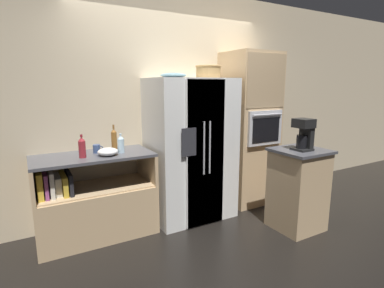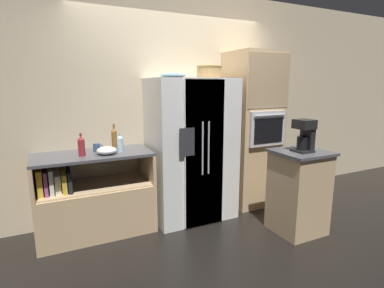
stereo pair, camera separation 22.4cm
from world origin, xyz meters
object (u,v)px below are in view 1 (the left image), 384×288
Objects in this scene: wicker_basket at (208,71)px; mug at (97,149)px; bottle_short at (121,144)px; bottle_wide at (82,147)px; bottle_tall at (114,139)px; wall_oven at (249,129)px; refrigerator at (191,149)px; fruit_bowl at (173,75)px; coffee_maker at (304,133)px; mixing_bowl at (108,152)px.

mug is (-1.30, 0.19, -0.84)m from wicker_basket.
bottle_short is 1.95× the size of mug.
bottle_wide reaches higher than bottle_short.
wall_oven is at bearing -3.45° from bottle_tall.
refrigerator is 5.59× the size of wicker_basket.
fruit_bowl is 1.26m from bottle_wide.
bottle_tall is (-0.66, 0.18, -0.71)m from fruit_bowl.
wicker_basket reaches higher than bottle_tall.
wicker_basket is 0.88× the size of coffee_maker.
refrigerator is at bearing 133.25° from coffee_maker.
bottle_wide is (-0.40, -0.02, 0.01)m from bottle_short.
coffee_maker is at bearing -28.56° from mug.
wall_oven is at bearing 7.57° from wicker_basket.
mug is at bearing 172.91° from refrigerator.
bottle_wide is 1.14× the size of mixing_bowl.
refrigerator is 0.96m from wicker_basket.
coffee_maker is at bearing -23.17° from bottle_wide.
bottle_short is (0.03, -0.15, -0.03)m from bottle_tall.
refrigerator is at bearing -7.09° from mug.
bottle_tall is (-1.84, 0.11, 0.00)m from wall_oven.
wall_oven is 0.99m from coffee_maker.
wicker_basket is 2.82× the size of mug.
fruit_bowl reaches higher than bottle_tall.
wall_oven is 2.22m from bottle_wide.
bottle_wide is at bearing -176.77° from bottle_short.
wicker_basket is (-0.74, -0.10, 0.76)m from wall_oven.
coffee_maker reaches higher than bottle_tall.
bottle_tall is 0.26m from mixing_bowl.
wall_oven is 6.72× the size of wicker_basket.
bottle_short is 0.89× the size of bottle_wide.
wicker_basket is at bearing -13.70° from refrigerator.
wicker_basket is at bearing -8.17° from mug.
bottle_tall is at bearing 101.20° from bottle_short.
bottle_wide is at bearing -178.28° from wall_oven.
bottle_wide is (-1.03, 0.00, -0.72)m from fruit_bowl.
refrigerator is 1.28m from bottle_wide.
wall_oven is (0.95, 0.05, 0.18)m from refrigerator.
refrigerator reaches higher than mug.
bottle_tall is at bearing 169.30° from wicker_basket.
refrigerator is 15.76× the size of mug.
wicker_basket is at bearing -3.49° from fruit_bowl.
wicker_basket is (0.21, -0.05, 0.94)m from refrigerator.
bottle_wide is at bearing 156.83° from coffee_maker.
refrigerator is 5.89× the size of bottle_tall.
mixing_bowl is (-0.78, -0.03, -0.79)m from fruit_bowl.
bottle_wide is at bearing 172.62° from mixing_bowl.
bottle_short is (-1.81, -0.04, -0.02)m from wall_oven.
bottle_short is at bearing 3.23° from bottle_wide.
refrigerator is at bearing 2.90° from mixing_bowl.
mug reaches higher than mixing_bowl.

